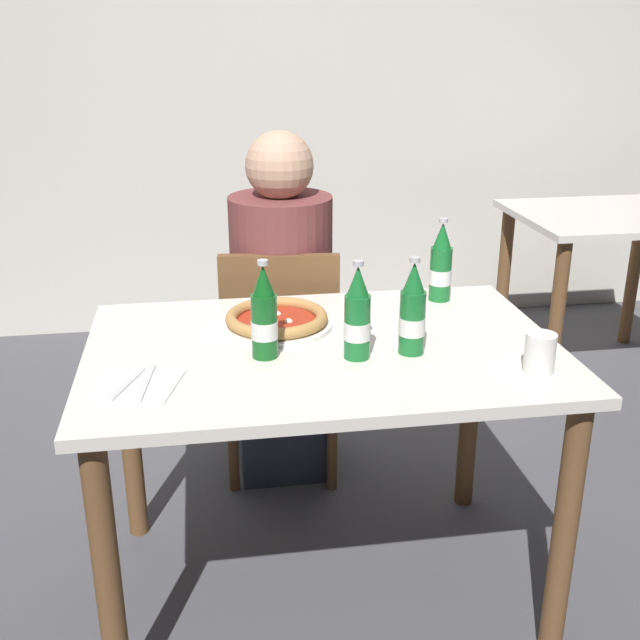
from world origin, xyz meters
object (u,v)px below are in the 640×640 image
(chair_behind_table, at_px, (282,350))
(beer_bottle_center, at_px, (412,313))
(beer_bottle_extra, at_px, (264,317))
(paper_cup, at_px, (540,353))
(pizza_margherita_near, at_px, (277,320))
(dining_table_background, at_px, (605,248))
(dining_table_main, at_px, (323,386))
(napkin_with_cutlery, at_px, (137,385))
(diner_seated, at_px, (282,317))
(beer_bottle_right, at_px, (441,266))
(beer_bottle_left, at_px, (357,318))

(chair_behind_table, relative_size, beer_bottle_center, 3.44)
(beer_bottle_extra, xyz_separation_m, paper_cup, (0.63, -0.19, -0.06))
(pizza_margherita_near, bearing_deg, dining_table_background, 35.78)
(chair_behind_table, bearing_deg, dining_table_main, 101.75)
(pizza_margherita_near, bearing_deg, dining_table_main, -54.39)
(dining_table_main, xyz_separation_m, dining_table_background, (1.48, 1.29, -0.04))
(chair_behind_table, bearing_deg, napkin_with_cutlery, 69.87)
(chair_behind_table, xyz_separation_m, beer_bottle_center, (0.25, -0.69, 0.37))
(chair_behind_table, xyz_separation_m, diner_seated, (0.01, 0.05, 0.10))
(chair_behind_table, distance_m, beer_bottle_right, 0.66)
(dining_table_main, distance_m, beer_bottle_left, 0.25)
(beer_bottle_right, distance_m, napkin_with_cutlery, 0.98)
(beer_bottle_right, bearing_deg, beer_bottle_left, -130.65)
(beer_bottle_center, distance_m, beer_bottle_right, 0.42)
(dining_table_main, relative_size, diner_seated, 0.99)
(dining_table_main, distance_m, paper_cup, 0.56)
(dining_table_main, bearing_deg, beer_bottle_right, 36.48)
(beer_bottle_extra, bearing_deg, beer_bottle_left, -10.39)
(diner_seated, height_order, paper_cup, diner_seated)
(dining_table_background, distance_m, paper_cup, 1.84)
(beer_bottle_extra, height_order, napkin_with_cutlery, beer_bottle_extra)
(diner_seated, xyz_separation_m, beer_bottle_left, (0.10, -0.75, 0.27))
(diner_seated, bearing_deg, pizza_margherita_near, -97.71)
(beer_bottle_extra, xyz_separation_m, napkin_with_cutlery, (-0.30, -0.12, -0.10))
(dining_table_background, xyz_separation_m, paper_cup, (-1.01, -1.53, 0.21))
(diner_seated, bearing_deg, napkin_with_cutlery, -116.90)
(diner_seated, distance_m, paper_cup, 1.05)
(pizza_margherita_near, bearing_deg, chair_behind_table, 82.61)
(pizza_margherita_near, relative_size, paper_cup, 3.14)
(napkin_with_cutlery, bearing_deg, dining_table_main, 20.45)
(dining_table_main, bearing_deg, beer_bottle_left, -52.06)
(beer_bottle_extra, relative_size, paper_cup, 2.60)
(beer_bottle_extra, bearing_deg, beer_bottle_center, -5.10)
(dining_table_main, height_order, napkin_with_cutlery, napkin_with_cutlery)
(beer_bottle_right, bearing_deg, napkin_with_cutlery, -151.45)
(beer_bottle_right, bearing_deg, chair_behind_table, 144.44)
(napkin_with_cutlery, bearing_deg, beer_bottle_left, 8.77)
(diner_seated, bearing_deg, dining_table_main, -87.06)
(diner_seated, height_order, beer_bottle_right, diner_seated)
(pizza_margherita_near, distance_m, paper_cup, 0.69)
(dining_table_main, xyz_separation_m, diner_seated, (-0.03, 0.66, -0.05))
(beer_bottle_center, relative_size, napkin_with_cutlery, 1.11)
(beer_bottle_left, bearing_deg, napkin_with_cutlery, -171.23)
(dining_table_background, bearing_deg, diner_seated, -157.50)
(beer_bottle_right, bearing_deg, beer_bottle_center, -116.81)
(dining_table_main, relative_size, beer_bottle_extra, 4.86)
(dining_table_main, xyz_separation_m, beer_bottle_extra, (-0.15, -0.05, 0.22))
(beer_bottle_left, xyz_separation_m, napkin_with_cutlery, (-0.52, -0.08, -0.10))
(diner_seated, height_order, beer_bottle_center, diner_seated)
(dining_table_main, height_order, dining_table_background, same)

